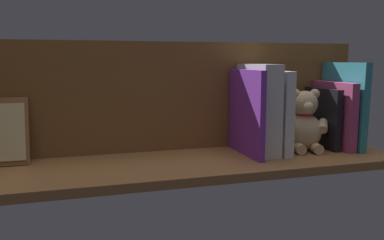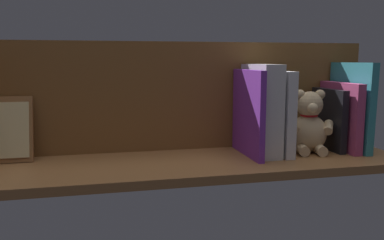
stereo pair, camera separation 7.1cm
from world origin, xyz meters
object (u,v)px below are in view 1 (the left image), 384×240
at_px(book_0, 343,105).
at_px(teddy_bear, 304,124).
at_px(dictionary_thick_white, 258,109).
at_px(picture_frame_leaning, 6,132).

distance_m(book_0, teddy_bear, 0.14).
relative_size(dictionary_thick_white, picture_frame_leaning, 1.47).
height_order(teddy_bear, dictionary_thick_white, dictionary_thick_white).
distance_m(teddy_bear, dictionary_thick_white, 0.15).
height_order(book_0, teddy_bear, book_0).
relative_size(book_0, dictionary_thick_white, 1.02).
xyz_separation_m(book_0, teddy_bear, (0.14, 0.01, -0.05)).
relative_size(teddy_bear, picture_frame_leaning, 1.06).
height_order(book_0, picture_frame_leaning, book_0).
bearing_deg(book_0, teddy_bear, 4.16).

